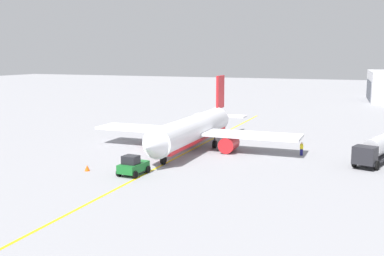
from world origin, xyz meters
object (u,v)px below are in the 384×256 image
at_px(safety_cone_wingtip, 128,162).
at_px(airplane, 193,130).
at_px(fuel_tanker, 376,149).
at_px(safety_cone_nose, 87,168).
at_px(refueling_worker, 301,149).
at_px(pushback_tug, 133,166).

bearing_deg(safety_cone_wingtip, airplane, 162.53).
bearing_deg(airplane, fuel_tanker, 91.04).
xyz_separation_m(airplane, safety_cone_nose, (15.93, -6.35, -2.29)).
bearing_deg(airplane, safety_cone_nose, -21.74).
relative_size(airplane, safety_cone_wingtip, 49.27).
distance_m(refueling_worker, safety_cone_wingtip, 22.40).
xyz_separation_m(fuel_tanker, safety_cone_wingtip, (12.04, -27.07, -1.42)).
distance_m(airplane, safety_cone_wingtip, 12.40).
relative_size(pushback_tug, refueling_worker, 2.17).
height_order(fuel_tanker, safety_cone_wingtip, fuel_tanker).
xyz_separation_m(pushback_tug, refueling_worker, (-17.01, 15.24, -0.19)).
bearing_deg(fuel_tanker, safety_cone_wingtip, -66.01).
bearing_deg(refueling_worker, airplane, -84.09).
bearing_deg(fuel_tanker, airplane, -88.96).
bearing_deg(safety_cone_wingtip, safety_cone_nose, -32.01).
height_order(airplane, pushback_tug, airplane).
distance_m(fuel_tanker, refueling_worker, 9.02).
xyz_separation_m(pushback_tug, safety_cone_wingtip, (-3.89, -2.91, -0.71)).
xyz_separation_m(fuel_tanker, safety_cone_nose, (16.36, -29.76, -1.39)).
bearing_deg(fuel_tanker, safety_cone_nose, -61.21).
xyz_separation_m(fuel_tanker, refueling_worker, (-1.07, -8.91, -0.90)).
height_order(airplane, safety_cone_wingtip, airplane).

